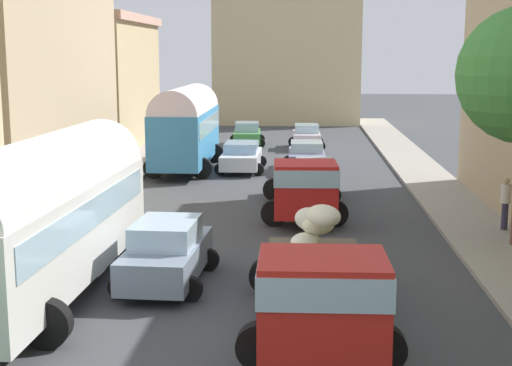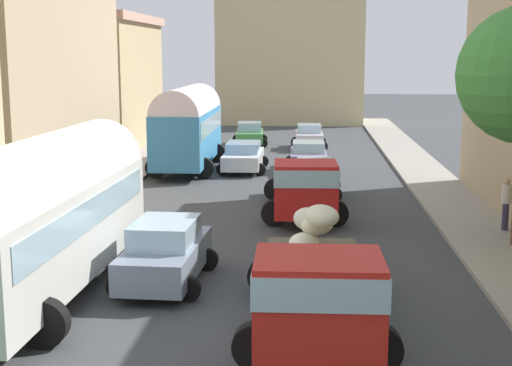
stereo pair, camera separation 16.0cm
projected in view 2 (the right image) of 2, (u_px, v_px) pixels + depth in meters
The scene contains 17 objects.
ground_plane at pixel (269, 194), 30.59m from camera, with size 154.00×154.00×0.00m, color #3D3F42.
sidewalk_left at pixel (99, 190), 31.10m from camera, with size 2.50×70.00×0.14m, color #9C9294.
sidewalk_right at pixel (445, 195), 30.06m from camera, with size 2.50×70.00×0.14m, color gray.
building_left_2 at pixel (18, 36), 31.65m from camera, with size 5.42×14.35×13.02m.
building_left_3 at pixel (105, 82), 45.08m from camera, with size 5.36×11.24×8.09m.
distant_church at pixel (290, 48), 61.10m from camera, with size 11.92×7.45×18.77m.
parked_bus_1 at pixel (43, 210), 17.38m from camera, with size 3.39×9.78×3.89m.
parked_bus_2 at pixel (188, 124), 36.57m from camera, with size 3.29×8.44×4.18m.
cargo_truck_0 at pixel (315, 285), 14.80m from camera, with size 3.25×7.34×2.28m.
cargo_truck_1 at pixel (304, 186), 26.02m from camera, with size 3.15×7.38×2.23m.
car_0 at pixel (314, 178), 29.98m from camera, with size 2.26×3.69×1.53m.
car_1 at pixel (308, 156), 36.50m from camera, with size 2.41×3.95×1.47m.
car_2 at pixel (309, 136), 44.92m from camera, with size 2.29×3.70×1.51m.
car_4 at pixel (165, 253), 18.57m from camera, with size 2.39×4.11×1.65m.
car_5 at pixel (243, 156), 36.43m from camera, with size 2.41×4.27×1.45m.
car_6 at pixel (250, 134), 46.43m from camera, with size 2.41×3.79×1.50m.
pedestrian_1 at pixel (506, 202), 23.63m from camera, with size 0.40×0.40×1.86m.
Camera 2 is at (1.67, -3.00, 5.81)m, focal length 51.37 mm.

